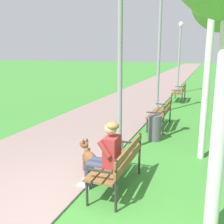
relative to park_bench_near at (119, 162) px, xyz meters
name	(u,v)px	position (x,y,z in m)	size (l,w,h in m)	color
ground_plane	(68,218)	(-0.43, -1.08, -0.51)	(120.00, 120.00, 0.00)	#3D8433
paved_path	(173,76)	(-2.20, 22.92, -0.49)	(3.29, 60.00, 0.04)	gray
park_bench_near	(119,162)	(0.00, 0.00, 0.00)	(0.55, 1.50, 0.85)	brown
park_bench_mid	(161,112)	(0.00, 4.15, 0.00)	(0.55, 1.50, 0.85)	brown
park_bench_far	(180,91)	(0.02, 9.12, 0.00)	(0.55, 1.50, 0.85)	brown
person_seated_on_near_bench	(106,153)	(-0.21, -0.11, 0.17)	(0.74, 0.49, 1.25)	#33384C
dog_brown	(92,162)	(-0.69, 0.36, -0.25)	(0.79, 0.46, 0.71)	brown
lamp_post_near	(120,64)	(-0.54, 1.60, 1.61)	(0.24, 0.24, 4.10)	gray
lamp_post_mid	(159,52)	(-0.52, 6.09, 1.85)	(0.24, 0.24, 4.57)	gray
lamp_post_far	(179,57)	(-0.40, 11.71, 1.58)	(0.24, 0.24, 4.03)	gray
litter_bin	(155,128)	(0.05, 2.83, -0.16)	(0.36, 0.36, 0.70)	#515156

